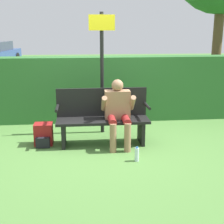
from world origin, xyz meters
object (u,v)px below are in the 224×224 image
park_bench (103,117)px  water_bottle (137,154)px  backpack (44,135)px  signpost (102,64)px  person_seated (118,109)px

park_bench → water_bottle: bearing=-61.6°
backpack → signpost: size_ratio=0.17×
park_bench → person_seated: bearing=-26.5°
water_bottle → backpack: bearing=150.1°
park_bench → signpost: signpost is taller
water_bottle → person_seated: bearing=105.7°
backpack → park_bench: bearing=-0.1°
park_bench → backpack: (-1.04, 0.00, -0.30)m
signpost → person_seated: bearing=-73.0°
person_seated → signpost: 1.03m
park_bench → backpack: size_ratio=4.18×
water_bottle → signpost: 1.95m
person_seated → water_bottle: 0.92m
water_bottle → signpost: signpost is taller
backpack → person_seated: bearing=-5.8°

